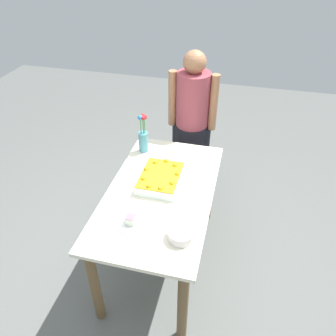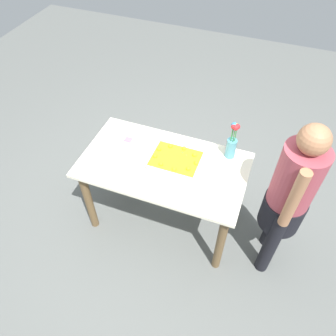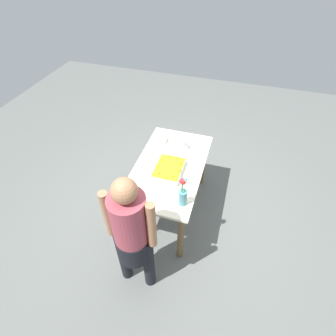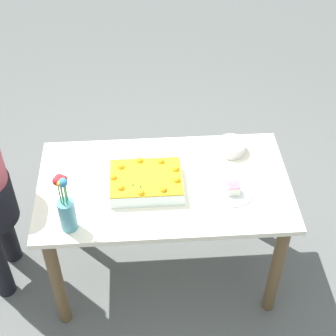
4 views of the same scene
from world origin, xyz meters
TOP-DOWN VIEW (x-y plane):
  - ground_plane at (0.00, 0.00)m, footprint 8.00×8.00m
  - dining_table at (0.00, 0.00)m, footprint 1.34×0.75m
  - sheet_cake at (0.09, 0.02)m, footprint 0.38×0.29m
  - serving_plate_with_slice at (-0.35, 0.10)m, footprint 0.20×0.20m
  - cake_knife at (0.48, -0.21)m, footprint 0.04×0.20m
  - flower_vase at (0.48, 0.27)m, footprint 0.08×0.08m
  - fruit_bowl at (-0.39, -0.24)m, footprint 0.16×0.16m
  - person_standing at (0.97, -0.05)m, footprint 0.31×0.45m

SIDE VIEW (x-z plane):
  - ground_plane at x=0.00m, z-range 0.00..0.00m
  - dining_table at x=0.00m, z-range 0.25..1.02m
  - cake_knife at x=0.48m, z-range 0.77..0.77m
  - serving_plate_with_slice at x=-0.35m, z-range 0.75..0.82m
  - fruit_bowl at x=-0.39m, z-range 0.77..0.83m
  - sheet_cake at x=0.09m, z-range 0.76..0.86m
  - person_standing at x=0.97m, z-range 0.11..1.60m
  - flower_vase at x=0.48m, z-range 0.74..1.08m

